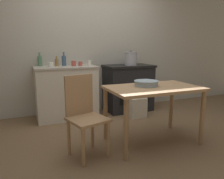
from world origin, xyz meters
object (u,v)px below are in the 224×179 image
flour_sack (137,107)px  cup_center (89,63)px  stock_pot (131,59)px  mixing_bowl_large (146,83)px  stove (128,88)px  bottle_far_left (64,60)px  bottle_left (57,62)px  chair (84,113)px  bottle_mid_left (40,61)px  cup_mid_right (74,63)px  cup_center_right (80,64)px  work_table (153,95)px  cup_center_left (51,65)px

flour_sack → cup_center: (-0.77, 0.38, 0.79)m
stock_pot → mixing_bowl_large: 1.41m
stove → flour_sack: 0.57m
bottle_far_left → bottle_left: size_ratio=1.39×
chair → bottle_mid_left: bearing=85.8°
cup_center → cup_mid_right: (-0.26, 0.09, -0.00)m
cup_mid_right → cup_center_right: bearing=-13.9°
bottle_left → stove: bearing=-1.6°
mixing_bowl_large → cup_mid_right: size_ratio=3.57×
stock_pot → cup_center_right: size_ratio=3.68×
mixing_bowl_large → cup_center_right: bearing=112.1°
cup_center → work_table: bearing=-71.7°
cup_center → cup_mid_right: size_ratio=1.04×
chair → cup_center_right: bearing=61.4°
cup_center_left → cup_mid_right: (0.40, 0.06, 0.00)m
chair → cup_center_left: (-0.19, 1.37, 0.47)m
mixing_bowl_large → bottle_mid_left: (-1.20, 1.58, 0.22)m
flour_sack → bottle_far_left: bottle_far_left is taller
bottle_left → cup_center_right: size_ratio=2.28×
flour_sack → bottle_far_left: bearing=153.8°
work_table → bottle_left: 1.85m
bottle_far_left → cup_center_right: (0.26, -0.15, -0.06)m
bottle_left → chair: bearing=-87.4°
bottle_left → cup_center: bottle_left is taller
cup_mid_right → bottle_mid_left: bearing=157.7°
flour_sack → mixing_bowl_large: mixing_bowl_large is taller
flour_sack → bottle_mid_left: bottle_mid_left is taller
work_table → cup_center: (-0.45, 1.36, 0.32)m
cup_center_right → bottle_left: bearing=165.6°
flour_sack → mixing_bowl_large: 1.15m
bottle_far_left → bottle_mid_left: 0.41m
bottle_mid_left → bottle_left: bearing=-29.6°
flour_sack → mixing_bowl_large: size_ratio=1.10×
work_table → bottle_left: bottle_left is taller
bottle_left → cup_center_right: bottle_left is taller
work_table → cup_mid_right: (-0.71, 1.45, 0.32)m
stock_pot → bottle_far_left: stock_pot is taller
bottle_far_left → cup_mid_right: size_ratio=2.66×
bottle_left → cup_center_left: bearing=-131.5°
bottle_left → work_table: bearing=-57.0°
flour_sack → cup_center: size_ratio=3.80×
chair → bottle_far_left: size_ratio=3.88×
work_table → stock_pot: size_ratio=4.21×
bottle_far_left → mixing_bowl_large: bearing=-61.5°
bottle_left → bottle_mid_left: bearing=150.4°
stock_pot → bottle_left: stock_pot is taller
flour_sack → cup_center: 1.17m
chair → flour_sack: bearing=22.4°
mixing_bowl_large → cup_mid_right: 1.52m
work_table → bottle_left: bearing=123.0°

